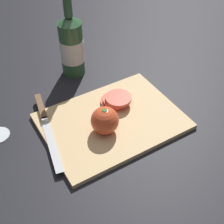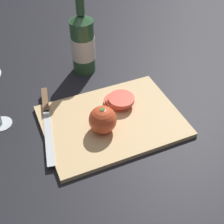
% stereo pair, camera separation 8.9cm
% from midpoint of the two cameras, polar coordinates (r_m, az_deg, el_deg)
% --- Properties ---
extents(ground_plane, '(3.00, 3.00, 0.00)m').
position_cam_midpoint_polar(ground_plane, '(0.93, 7.53, -1.98)').
color(ground_plane, black).
extents(cutting_board, '(0.40, 0.29, 0.01)m').
position_cam_midpoint_polar(cutting_board, '(0.91, 2.78, -1.82)').
color(cutting_board, tan).
rests_on(cutting_board, ground_plane).
extents(wine_bottle, '(0.08, 0.08, 0.31)m').
position_cam_midpoint_polar(wine_bottle, '(1.07, -2.95, 12.38)').
color(wine_bottle, '#2D5633').
rests_on(wine_bottle, ground_plane).
extents(whole_tomato, '(0.08, 0.08, 0.08)m').
position_cam_midpoint_polar(whole_tomato, '(0.85, 1.28, -1.58)').
color(whole_tomato, '#DB4C28').
rests_on(whole_tomato, cutting_board).
extents(knife, '(0.08, 0.31, 0.01)m').
position_cam_midpoint_polar(knife, '(0.95, -9.37, 0.42)').
color(knife, silver).
rests_on(knife, cutting_board).
extents(tomato_slice_stack_near, '(0.09, 0.09, 0.03)m').
position_cam_midpoint_polar(tomato_slice_stack_near, '(0.95, 3.96, 2.03)').
color(tomato_slice_stack_near, '#DB4C38').
rests_on(tomato_slice_stack_near, cutting_board).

